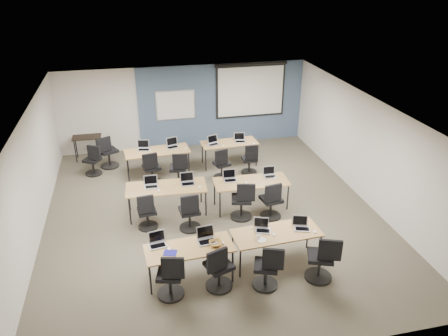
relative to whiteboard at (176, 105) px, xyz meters
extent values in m
cube|color=#6B6354|center=(0.30, -4.43, -1.45)|extent=(8.00, 9.00, 0.02)
cube|color=white|center=(0.30, -4.43, 1.25)|extent=(8.00, 9.00, 0.02)
cube|color=beige|center=(0.30, 0.07, -0.10)|extent=(8.00, 0.04, 2.70)
cube|color=beige|center=(0.30, -8.93, -0.10)|extent=(8.00, 0.04, 2.70)
cube|color=beige|center=(-3.70, -4.43, -0.10)|extent=(0.04, 9.00, 2.70)
cube|color=beige|center=(4.30, -4.43, -0.10)|extent=(0.04, 9.00, 2.70)
cube|color=#3D5977|center=(1.55, 0.04, -0.10)|extent=(5.50, 0.04, 2.70)
cube|color=silver|center=(0.00, 0.00, 0.00)|extent=(1.28, 0.02, 0.98)
cube|color=white|center=(0.00, -0.01, 0.00)|extent=(1.20, 0.02, 0.90)
cube|color=black|center=(2.50, -0.02, 0.35)|extent=(2.32, 0.03, 1.82)
cube|color=white|center=(2.50, -0.03, 0.31)|extent=(2.20, 0.02, 1.62)
cylinder|color=black|center=(2.50, -0.03, 1.19)|extent=(2.40, 0.10, 0.10)
cube|color=#A0763B|center=(-0.60, -6.73, -0.73)|extent=(1.69, 0.71, 0.03)
cylinder|color=black|center=(-1.39, -7.02, -1.10)|extent=(0.04, 0.04, 0.70)
cylinder|color=black|center=(0.18, -7.02, -1.10)|extent=(0.04, 0.04, 0.70)
cylinder|color=black|center=(-1.39, -6.43, -1.10)|extent=(0.04, 0.04, 0.70)
cylinder|color=black|center=(0.18, -6.43, -1.10)|extent=(0.04, 0.04, 0.70)
cube|color=brown|center=(1.19, -6.60, -0.73)|extent=(1.79, 0.75, 0.03)
cylinder|color=black|center=(0.36, -6.92, -1.10)|extent=(0.04, 0.04, 0.70)
cylinder|color=black|center=(2.03, -6.92, -1.10)|extent=(0.04, 0.04, 0.70)
cylinder|color=black|center=(0.36, -6.29, -1.10)|extent=(0.04, 0.04, 0.70)
cylinder|color=black|center=(2.03, -6.29, -1.10)|extent=(0.04, 0.04, 0.70)
cube|color=brown|center=(-0.78, -4.16, -0.73)|extent=(1.93, 0.81, 0.03)
cylinder|color=black|center=(-1.68, -4.50, -1.10)|extent=(0.04, 0.04, 0.70)
cylinder|color=black|center=(0.13, -4.50, -1.10)|extent=(0.04, 0.04, 0.70)
cylinder|color=black|center=(-1.68, -3.82, -1.10)|extent=(0.04, 0.04, 0.70)
cylinder|color=black|center=(0.13, -3.82, -1.10)|extent=(0.04, 0.04, 0.70)
cube|color=olive|center=(1.31, -4.34, -0.73)|extent=(1.85, 0.77, 0.03)
cylinder|color=black|center=(0.45, -4.66, -1.10)|extent=(0.04, 0.04, 0.70)
cylinder|color=black|center=(2.18, -4.66, -1.10)|extent=(0.04, 0.04, 0.70)
cylinder|color=black|center=(0.45, -4.01, -1.10)|extent=(0.04, 0.04, 0.70)
cylinder|color=black|center=(2.18, -4.01, -1.10)|extent=(0.04, 0.04, 0.70)
cube|color=olive|center=(-0.80, -1.89, -0.73)|extent=(1.84, 0.77, 0.03)
cylinder|color=black|center=(-1.66, -2.21, -1.10)|extent=(0.04, 0.04, 0.70)
cylinder|color=black|center=(0.06, -2.21, -1.10)|extent=(0.04, 0.04, 0.70)
cylinder|color=black|center=(-1.66, -1.57, -1.10)|extent=(0.04, 0.04, 0.70)
cylinder|color=black|center=(0.06, -1.57, -1.10)|extent=(0.04, 0.04, 0.70)
cube|color=#A7713C|center=(1.37, -1.75, -0.73)|extent=(1.68, 0.70, 0.03)
cylinder|color=black|center=(0.59, -2.04, -1.10)|extent=(0.04, 0.04, 0.70)
cylinder|color=black|center=(2.15, -2.04, -1.10)|extent=(0.04, 0.04, 0.70)
cylinder|color=black|center=(0.59, -1.46, -1.10)|extent=(0.04, 0.04, 0.70)
cylinder|color=black|center=(2.15, -1.46, -1.10)|extent=(0.04, 0.04, 0.70)
cube|color=silver|center=(-1.19, -6.54, -0.71)|extent=(0.33, 0.24, 0.02)
cube|color=black|center=(-1.19, -6.56, -0.70)|extent=(0.28, 0.14, 0.00)
cube|color=silver|center=(-1.19, -6.41, -0.58)|extent=(0.33, 0.06, 0.23)
cube|color=black|center=(-1.19, -6.42, -0.58)|extent=(0.29, 0.04, 0.19)
ellipsoid|color=white|center=(-0.98, -6.69, -0.71)|extent=(0.08, 0.11, 0.04)
cylinder|color=black|center=(-1.04, -7.12, -1.42)|extent=(0.51, 0.51, 0.05)
cylinder|color=black|center=(-1.04, -7.12, -1.22)|extent=(0.06, 0.06, 0.45)
cube|color=black|center=(-1.04, -7.12, -0.96)|extent=(0.45, 0.45, 0.08)
cube|color=black|center=(-0.99, -7.32, -0.68)|extent=(0.41, 0.06, 0.44)
cube|color=#A1A1A9|center=(-0.24, -6.62, -0.71)|extent=(0.36, 0.26, 0.02)
cube|color=black|center=(-0.24, -6.64, -0.70)|extent=(0.30, 0.15, 0.00)
cube|color=#A1A1A9|center=(-0.24, -6.48, -0.57)|extent=(0.36, 0.07, 0.25)
cube|color=black|center=(-0.24, -6.49, -0.57)|extent=(0.31, 0.05, 0.20)
ellipsoid|color=white|center=(0.05, -6.73, -0.71)|extent=(0.07, 0.10, 0.03)
cylinder|color=black|center=(-0.11, -7.10, -1.42)|extent=(0.52, 0.52, 0.05)
cylinder|color=black|center=(-0.11, -7.10, -1.22)|extent=(0.06, 0.06, 0.46)
cube|color=black|center=(-0.11, -7.10, -0.95)|extent=(0.46, 0.46, 0.08)
cube|color=black|center=(-0.18, -7.29, -0.67)|extent=(0.42, 0.06, 0.44)
cube|color=#B8B8BB|center=(0.93, -6.50, -0.71)|extent=(0.31, 0.23, 0.02)
cube|color=black|center=(0.93, -6.52, -0.70)|extent=(0.26, 0.13, 0.00)
cube|color=#B8B8BB|center=(0.93, -6.38, -0.59)|extent=(0.31, 0.06, 0.22)
cube|color=black|center=(0.93, -6.39, -0.59)|extent=(0.27, 0.04, 0.18)
ellipsoid|color=white|center=(1.10, -6.69, -0.71)|extent=(0.09, 0.12, 0.04)
cylinder|color=black|center=(0.77, -7.26, -1.42)|extent=(0.50, 0.50, 0.05)
cylinder|color=black|center=(0.77, -7.26, -1.23)|extent=(0.06, 0.06, 0.44)
cube|color=black|center=(0.77, -7.26, -0.97)|extent=(0.44, 0.44, 0.08)
cube|color=black|center=(0.83, -7.45, -0.69)|extent=(0.40, 0.06, 0.44)
cube|color=silver|center=(1.73, -6.61, -0.71)|extent=(0.32, 0.23, 0.02)
cube|color=black|center=(1.73, -6.63, -0.70)|extent=(0.27, 0.13, 0.00)
cube|color=silver|center=(1.73, -6.49, -0.59)|extent=(0.32, 0.06, 0.22)
cube|color=black|center=(1.73, -6.50, -0.59)|extent=(0.28, 0.04, 0.18)
ellipsoid|color=white|center=(1.94, -6.77, -0.71)|extent=(0.09, 0.12, 0.04)
cylinder|color=black|center=(1.86, -7.27, -1.42)|extent=(0.54, 0.54, 0.05)
cylinder|color=black|center=(1.86, -7.27, -1.21)|extent=(0.06, 0.06, 0.48)
cube|color=black|center=(1.86, -7.27, -0.93)|extent=(0.48, 0.48, 0.08)
cube|color=black|center=(1.94, -7.48, -0.65)|extent=(0.44, 0.06, 0.44)
cube|color=#AEAEB4|center=(-1.13, -4.10, -0.71)|extent=(0.33, 0.24, 0.02)
cube|color=black|center=(-1.13, -4.12, -0.70)|extent=(0.28, 0.14, 0.00)
cube|color=#AEAEB4|center=(-1.13, -3.97, -0.58)|extent=(0.33, 0.06, 0.23)
cube|color=black|center=(-1.13, -3.98, -0.58)|extent=(0.29, 0.04, 0.19)
ellipsoid|color=white|center=(-0.97, -4.33, -0.71)|extent=(0.07, 0.11, 0.04)
cylinder|color=black|center=(-1.30, -4.72, -1.42)|extent=(0.46, 0.46, 0.05)
cylinder|color=black|center=(-1.30, -4.72, -1.25)|extent=(0.06, 0.06, 0.41)
cube|color=black|center=(-1.30, -4.72, -1.00)|extent=(0.41, 0.41, 0.08)
cube|color=black|center=(-1.32, -4.90, -0.72)|extent=(0.37, 0.06, 0.44)
cube|color=#BBBBBD|center=(-0.24, -4.15, -0.71)|extent=(0.34, 0.25, 0.02)
cube|color=black|center=(-0.24, -4.17, -0.70)|extent=(0.29, 0.15, 0.00)
cube|color=#BBBBBD|center=(-0.24, -4.01, -0.58)|extent=(0.34, 0.06, 0.24)
cube|color=black|center=(-0.24, -4.02, -0.58)|extent=(0.30, 0.04, 0.19)
ellipsoid|color=white|center=(0.01, -4.38, -0.71)|extent=(0.09, 0.11, 0.04)
cylinder|color=black|center=(-0.34, -4.98, -1.42)|extent=(0.50, 0.50, 0.05)
cylinder|color=black|center=(-0.34, -4.98, -1.23)|extent=(0.06, 0.06, 0.45)
cube|color=black|center=(-0.34, -4.98, -0.96)|extent=(0.45, 0.45, 0.08)
cube|color=black|center=(-0.36, -5.18, -0.68)|extent=(0.41, 0.06, 0.44)
cube|color=#B4B4BC|center=(0.81, -4.20, -0.71)|extent=(0.33, 0.24, 0.02)
cube|color=black|center=(0.81, -4.22, -0.70)|extent=(0.28, 0.14, 0.00)
cube|color=#B4B4BC|center=(0.81, -4.07, -0.58)|extent=(0.33, 0.06, 0.23)
cube|color=black|center=(0.81, -4.08, -0.58)|extent=(0.29, 0.04, 0.19)
ellipsoid|color=white|center=(1.16, -4.39, -0.71)|extent=(0.07, 0.11, 0.04)
cylinder|color=black|center=(0.95, -4.77, -1.42)|extent=(0.53, 0.53, 0.05)
cylinder|color=black|center=(0.95, -4.77, -1.21)|extent=(0.06, 0.06, 0.47)
cube|color=black|center=(0.95, -4.77, -0.94)|extent=(0.47, 0.47, 0.08)
cube|color=black|center=(1.00, -4.98, -0.66)|extent=(0.43, 0.06, 0.44)
cube|color=silver|center=(1.85, -4.22, -0.71)|extent=(0.31, 0.23, 0.02)
cube|color=black|center=(1.85, -4.24, -0.70)|extent=(0.26, 0.13, 0.00)
cube|color=silver|center=(1.85, -4.10, -0.59)|extent=(0.31, 0.06, 0.22)
cube|color=black|center=(1.85, -4.10, -0.59)|extent=(0.27, 0.04, 0.18)
ellipsoid|color=white|center=(1.95, -4.31, -0.71)|extent=(0.08, 0.11, 0.04)
cylinder|color=black|center=(1.65, -4.91, -1.42)|extent=(0.52, 0.52, 0.05)
cylinder|color=black|center=(1.65, -4.91, -1.22)|extent=(0.06, 0.06, 0.46)
cube|color=black|center=(1.65, -4.91, -0.95)|extent=(0.46, 0.46, 0.08)
cube|color=black|center=(1.62, -5.12, -0.67)|extent=(0.42, 0.06, 0.44)
cube|color=#BCBCBF|center=(-1.17, -1.77, -0.71)|extent=(0.35, 0.25, 0.02)
cube|color=black|center=(-1.17, -1.79, -0.70)|extent=(0.29, 0.15, 0.00)
cube|color=#BCBCBF|center=(-1.17, -1.63, -0.58)|extent=(0.35, 0.06, 0.24)
cube|color=black|center=(-1.17, -1.64, -0.58)|extent=(0.30, 0.05, 0.20)
ellipsoid|color=white|center=(-0.99, -1.87, -0.71)|extent=(0.06, 0.09, 0.03)
cylinder|color=black|center=(-1.02, -2.46, -1.42)|extent=(0.51, 0.51, 0.05)
cylinder|color=black|center=(-1.02, -2.46, -1.23)|extent=(0.06, 0.06, 0.45)
cube|color=black|center=(-1.02, -2.46, -0.96)|extent=(0.45, 0.45, 0.08)
cube|color=black|center=(-1.06, -2.66, -0.68)|extent=(0.41, 0.06, 0.44)
cube|color=silver|center=(-0.34, -1.76, -0.71)|extent=(0.35, 0.25, 0.02)
cube|color=black|center=(-0.34, -1.78, -0.70)|extent=(0.29, 0.15, 0.00)
cube|color=silver|center=(-0.34, -1.62, -0.58)|extent=(0.35, 0.06, 0.24)
cube|color=black|center=(-0.34, -1.63, -0.58)|extent=(0.30, 0.05, 0.20)
ellipsoid|color=white|center=(0.02, -1.94, -0.71)|extent=(0.07, 0.10, 0.03)
cylinder|color=black|center=(-0.30, -2.67, -1.42)|extent=(0.51, 0.51, 0.05)
cylinder|color=black|center=(-0.30, -2.67, -1.23)|extent=(0.06, 0.06, 0.45)
cube|color=black|center=(-0.30, -2.67, -0.96)|extent=(0.45, 0.45, 0.08)
cube|color=black|center=(-0.26, -2.87, -0.68)|extent=(0.41, 0.06, 0.44)
cube|color=#BCBCBC|center=(0.87, -1.82, -0.71)|extent=(0.33, 0.24, 0.02)
cube|color=black|center=(0.87, -1.84, -0.70)|extent=(0.28, 0.14, 0.00)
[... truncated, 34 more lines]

